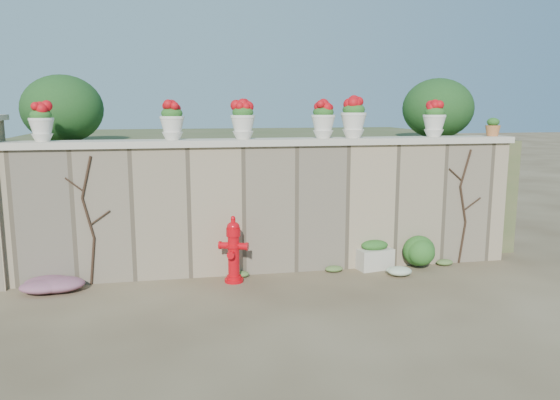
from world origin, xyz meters
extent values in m
plane|color=#4E3D27|center=(0.00, 0.00, 0.00)|extent=(80.00, 80.00, 0.00)
cube|color=gray|center=(0.00, 1.80, 1.00)|extent=(8.00, 0.40, 2.00)
cube|color=beige|center=(0.00, 1.80, 2.05)|extent=(8.10, 0.52, 0.10)
cube|color=#384C23|center=(0.00, 5.00, 1.00)|extent=(9.00, 6.00, 2.00)
ellipsoid|color=#143814|center=(-3.20, 3.00, 2.55)|extent=(1.30, 1.30, 1.10)
ellipsoid|color=#143814|center=(3.40, 3.00, 2.55)|extent=(1.30, 1.30, 1.10)
cylinder|color=black|center=(-2.66, 1.58, 0.35)|extent=(0.12, 0.04, 0.70)
cylinder|color=black|center=(-2.69, 1.58, 1.00)|extent=(0.17, 0.04, 0.61)
cylinder|color=black|center=(-2.67, 1.58, 1.60)|extent=(0.18, 0.04, 0.61)
cylinder|color=black|center=(-2.52, 1.58, 1.00)|extent=(0.30, 0.02, 0.22)
cylinder|color=black|center=(-2.85, 1.58, 1.50)|extent=(0.25, 0.02, 0.21)
cylinder|color=black|center=(3.24, 1.58, 0.35)|extent=(0.12, 0.04, 0.70)
cylinder|color=black|center=(3.22, 1.58, 1.00)|extent=(0.17, 0.04, 0.61)
cylinder|color=black|center=(3.23, 1.58, 1.60)|extent=(0.18, 0.04, 0.61)
cylinder|color=black|center=(3.38, 1.58, 1.00)|extent=(0.30, 0.02, 0.22)
cylinder|color=black|center=(3.05, 1.58, 1.50)|extent=(0.25, 0.02, 0.21)
cylinder|color=red|center=(-0.61, 1.31, 0.03)|extent=(0.28, 0.28, 0.05)
cylinder|color=red|center=(-0.61, 1.31, 0.40)|extent=(0.17, 0.17, 0.62)
cylinder|color=red|center=(-0.61, 1.31, 0.55)|extent=(0.21, 0.21, 0.04)
cylinder|color=red|center=(-0.61, 1.31, 0.77)|extent=(0.21, 0.21, 0.12)
ellipsoid|color=red|center=(-0.61, 1.31, 0.87)|extent=(0.19, 0.19, 0.14)
cylinder|color=red|center=(-0.61, 1.31, 0.95)|extent=(0.07, 0.07, 0.10)
cylinder|color=red|center=(-0.74, 1.36, 0.55)|extent=(0.17, 0.15, 0.10)
cylinder|color=red|center=(-0.48, 1.26, 0.55)|extent=(0.17, 0.15, 0.10)
cylinder|color=red|center=(-0.65, 1.21, 0.45)|extent=(0.12, 0.13, 0.09)
cube|color=beige|center=(1.69, 1.55, 0.17)|extent=(0.62, 0.43, 0.33)
ellipsoid|color=#1E5119|center=(1.69, 1.55, 0.39)|extent=(0.48, 0.34, 0.17)
ellipsoid|color=#1E5119|center=(2.44, 1.40, 0.32)|extent=(0.67, 0.60, 0.63)
ellipsoid|color=#AE2286|center=(-3.11, 1.35, 0.13)|extent=(0.94, 0.63, 0.25)
ellipsoid|color=white|center=(1.89, 1.12, 0.09)|extent=(0.51, 0.40, 0.18)
ellipsoid|color=#1E5119|center=(-3.27, 1.80, 2.47)|extent=(0.30, 0.30, 0.18)
ellipsoid|color=#BB0B11|center=(-3.27, 1.80, 2.55)|extent=(0.26, 0.26, 0.19)
ellipsoid|color=#1E5119|center=(-1.45, 1.80, 2.49)|extent=(0.31, 0.31, 0.19)
ellipsoid|color=#BB0B11|center=(-1.45, 1.80, 2.57)|extent=(0.27, 0.27, 0.20)
ellipsoid|color=#1E5119|center=(-0.39, 1.80, 2.50)|extent=(0.32, 0.32, 0.19)
ellipsoid|color=#BB0B11|center=(-0.39, 1.80, 2.59)|extent=(0.28, 0.28, 0.20)
ellipsoid|color=#1E5119|center=(0.87, 1.80, 2.50)|extent=(0.32, 0.32, 0.19)
ellipsoid|color=#BB0B11|center=(0.87, 1.80, 2.59)|extent=(0.28, 0.28, 0.20)
ellipsoid|color=#1E5119|center=(1.37, 1.80, 2.54)|extent=(0.35, 0.35, 0.21)
ellipsoid|color=#BB0B11|center=(1.37, 1.80, 2.63)|extent=(0.31, 0.31, 0.22)
ellipsoid|color=#1E5119|center=(2.74, 1.80, 2.50)|extent=(0.32, 0.32, 0.19)
ellipsoid|color=#BB0B11|center=(2.74, 1.80, 2.58)|extent=(0.28, 0.28, 0.20)
ellipsoid|color=#1E5119|center=(3.80, 1.80, 2.32)|extent=(0.20, 0.20, 0.14)
camera|label=1|loc=(-1.41, -6.52, 2.62)|focal=35.00mm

